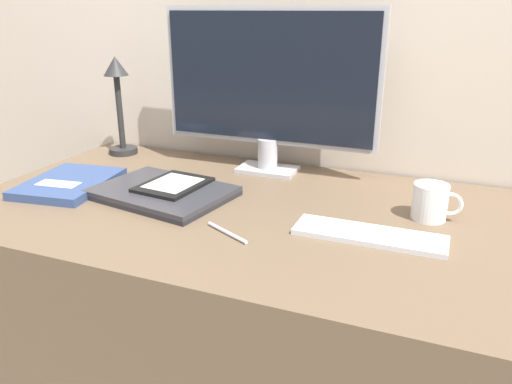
{
  "coord_description": "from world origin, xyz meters",
  "views": [
    {
      "loc": [
        0.44,
        -0.94,
        1.23
      ],
      "look_at": [
        0.02,
        0.1,
        0.82
      ],
      "focal_mm": 35.0,
      "sensor_mm": 36.0,
      "label": 1
    }
  ],
  "objects_px": {
    "desk_lamp": "(118,96)",
    "coffee_mug": "(431,202)",
    "monitor": "(269,85)",
    "keyboard": "(369,235)",
    "ereader": "(173,185)",
    "notebook": "(69,183)",
    "pen": "(225,232)",
    "laptop": "(163,192)"
  },
  "relations": [
    {
      "from": "notebook",
      "to": "pen",
      "type": "height_order",
      "value": "notebook"
    },
    {
      "from": "keyboard",
      "to": "laptop",
      "type": "height_order",
      "value": "laptop"
    },
    {
      "from": "notebook",
      "to": "laptop",
      "type": "bearing_deg",
      "value": 6.82
    },
    {
      "from": "monitor",
      "to": "pen",
      "type": "xyz_separation_m",
      "value": [
        0.07,
        -0.46,
        -0.26
      ]
    },
    {
      "from": "desk_lamp",
      "to": "keyboard",
      "type": "bearing_deg",
      "value": -21.69
    },
    {
      "from": "monitor",
      "to": "coffee_mug",
      "type": "relative_size",
      "value": 5.68
    },
    {
      "from": "monitor",
      "to": "laptop",
      "type": "bearing_deg",
      "value": -120.01
    },
    {
      "from": "keyboard",
      "to": "desk_lamp",
      "type": "xyz_separation_m",
      "value": [
        -0.91,
        0.36,
        0.19
      ]
    },
    {
      "from": "monitor",
      "to": "desk_lamp",
      "type": "xyz_separation_m",
      "value": [
        -0.53,
        -0.0,
        -0.07
      ]
    },
    {
      "from": "laptop",
      "to": "desk_lamp",
      "type": "bearing_deg",
      "value": 138.45
    },
    {
      "from": "keyboard",
      "to": "coffee_mug",
      "type": "height_order",
      "value": "coffee_mug"
    },
    {
      "from": "desk_lamp",
      "to": "notebook",
      "type": "bearing_deg",
      "value": -78.72
    },
    {
      "from": "notebook",
      "to": "pen",
      "type": "bearing_deg",
      "value": -12.19
    },
    {
      "from": "monitor",
      "to": "laptop",
      "type": "distance_m",
      "value": 0.44
    },
    {
      "from": "desk_lamp",
      "to": "coffee_mug",
      "type": "xyz_separation_m",
      "value": [
        1.02,
        -0.2,
        -0.15
      ]
    },
    {
      "from": "keyboard",
      "to": "coffee_mug",
      "type": "relative_size",
      "value": 2.85
    },
    {
      "from": "keyboard",
      "to": "coffee_mug",
      "type": "xyz_separation_m",
      "value": [
        0.11,
        0.16,
        0.04
      ]
    },
    {
      "from": "ereader",
      "to": "desk_lamp",
      "type": "relative_size",
      "value": 0.62
    },
    {
      "from": "monitor",
      "to": "keyboard",
      "type": "distance_m",
      "value": 0.58
    },
    {
      "from": "monitor",
      "to": "notebook",
      "type": "height_order",
      "value": "monitor"
    },
    {
      "from": "laptop",
      "to": "notebook",
      "type": "height_order",
      "value": "same"
    },
    {
      "from": "monitor",
      "to": "pen",
      "type": "bearing_deg",
      "value": -80.95
    },
    {
      "from": "ereader",
      "to": "coffee_mug",
      "type": "distance_m",
      "value": 0.66
    },
    {
      "from": "notebook",
      "to": "pen",
      "type": "distance_m",
      "value": 0.55
    },
    {
      "from": "ereader",
      "to": "coffee_mug",
      "type": "xyz_separation_m",
      "value": [
        0.65,
        0.09,
        0.01
      ]
    },
    {
      "from": "monitor",
      "to": "laptop",
      "type": "height_order",
      "value": "monitor"
    },
    {
      "from": "desk_lamp",
      "to": "coffee_mug",
      "type": "bearing_deg",
      "value": -11.18
    },
    {
      "from": "monitor",
      "to": "desk_lamp",
      "type": "bearing_deg",
      "value": -179.88
    },
    {
      "from": "laptop",
      "to": "coffee_mug",
      "type": "bearing_deg",
      "value": 9.36
    },
    {
      "from": "desk_lamp",
      "to": "notebook",
      "type": "height_order",
      "value": "desk_lamp"
    },
    {
      "from": "keyboard",
      "to": "coffee_mug",
      "type": "distance_m",
      "value": 0.2
    },
    {
      "from": "monitor",
      "to": "keyboard",
      "type": "height_order",
      "value": "monitor"
    },
    {
      "from": "monitor",
      "to": "keyboard",
      "type": "relative_size",
      "value": 1.99
    },
    {
      "from": "keyboard",
      "to": "notebook",
      "type": "bearing_deg",
      "value": 179.0
    },
    {
      "from": "laptop",
      "to": "pen",
      "type": "distance_m",
      "value": 0.3
    },
    {
      "from": "ereader",
      "to": "notebook",
      "type": "xyz_separation_m",
      "value": [
        -0.3,
        -0.06,
        -0.02
      ]
    },
    {
      "from": "desk_lamp",
      "to": "laptop",
      "type": "bearing_deg",
      "value": -41.55
    },
    {
      "from": "monitor",
      "to": "ereader",
      "type": "bearing_deg",
      "value": -119.27
    },
    {
      "from": "ereader",
      "to": "desk_lamp",
      "type": "xyz_separation_m",
      "value": [
        -0.37,
        0.29,
        0.17
      ]
    },
    {
      "from": "keyboard",
      "to": "ereader",
      "type": "relative_size",
      "value": 1.64
    },
    {
      "from": "pen",
      "to": "desk_lamp",
      "type": "bearing_deg",
      "value": 142.71
    },
    {
      "from": "laptop",
      "to": "pen",
      "type": "xyz_separation_m",
      "value": [
        0.25,
        -0.15,
        -0.01
      ]
    }
  ]
}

